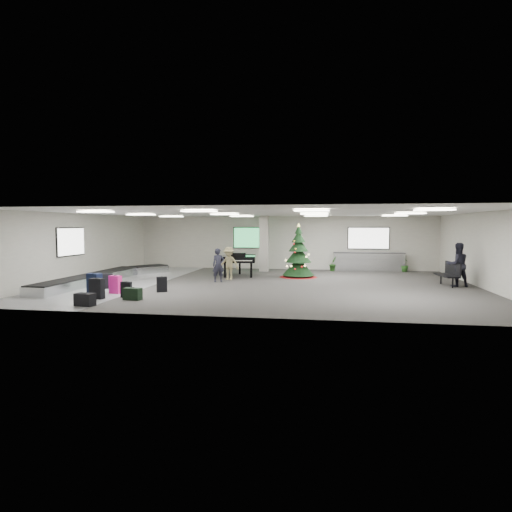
% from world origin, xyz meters
% --- Properties ---
extents(ground, '(18.00, 18.00, 0.00)m').
position_xyz_m(ground, '(0.00, 0.00, 0.00)').
color(ground, '#32312E').
rests_on(ground, ground).
extents(room_envelope, '(18.02, 14.02, 3.21)m').
position_xyz_m(room_envelope, '(-0.38, 0.67, 2.33)').
color(room_envelope, beige).
rests_on(room_envelope, ground).
extents(baggage_carousel, '(2.28, 9.71, 0.43)m').
position_xyz_m(baggage_carousel, '(-7.84, -0.08, 0.21)').
color(baggage_carousel, silver).
rests_on(baggage_carousel, ground).
extents(service_counter, '(4.05, 0.65, 1.08)m').
position_xyz_m(service_counter, '(5.00, 6.65, 0.55)').
color(service_counter, silver).
rests_on(service_counter, ground).
extents(suitcase_0, '(0.51, 0.32, 0.76)m').
position_xyz_m(suitcase_0, '(-5.58, -4.77, 0.37)').
color(suitcase_0, black).
rests_on(suitcase_0, ground).
extents(suitcase_1, '(0.38, 0.21, 0.59)m').
position_xyz_m(suitcase_1, '(-4.71, -4.27, 0.29)').
color(suitcase_1, black).
rests_on(suitcase_1, ground).
extents(pink_suitcase, '(0.49, 0.34, 0.71)m').
position_xyz_m(pink_suitcase, '(-5.53, -3.52, 0.35)').
color(pink_suitcase, '#FF2190').
rests_on(pink_suitcase, ground).
extents(suitcase_3, '(0.46, 0.38, 0.62)m').
position_xyz_m(suitcase_3, '(-3.91, -2.85, 0.30)').
color(suitcase_3, black).
rests_on(suitcase_3, ground).
extents(navy_suitcase, '(0.60, 0.45, 0.84)m').
position_xyz_m(navy_suitcase, '(-6.16, -3.93, 0.41)').
color(navy_suitcase, black).
rests_on(navy_suitcase, ground).
extents(suitcase_5, '(0.48, 0.36, 0.66)m').
position_xyz_m(suitcase_5, '(-5.87, -4.40, 0.32)').
color(suitcase_5, black).
rests_on(suitcase_5, ground).
extents(green_duffel, '(0.67, 0.41, 0.44)m').
position_xyz_m(green_duffel, '(-4.25, -4.73, 0.21)').
color(green_duffel, black).
rests_on(green_duffel, ground).
extents(suitcase_8, '(0.49, 0.43, 0.64)m').
position_xyz_m(suitcase_8, '(-6.49, -2.34, 0.31)').
color(suitcase_8, black).
rests_on(suitcase_8, ground).
extents(black_duffel, '(0.69, 0.46, 0.44)m').
position_xyz_m(black_duffel, '(-5.27, -6.09, 0.21)').
color(black_duffel, black).
rests_on(black_duffel, ground).
extents(christmas_tree, '(1.94, 1.94, 2.76)m').
position_xyz_m(christmas_tree, '(1.15, 2.94, 0.95)').
color(christmas_tree, maroon).
rests_on(christmas_tree, ground).
extents(grand_piano, '(1.98, 2.41, 1.26)m').
position_xyz_m(grand_piano, '(-1.96, 2.96, 0.90)').
color(grand_piano, black).
rests_on(grand_piano, ground).
extents(bench, '(0.72, 1.70, 1.05)m').
position_xyz_m(bench, '(7.84, 0.74, 0.59)').
color(bench, black).
rests_on(bench, ground).
extents(traveler_a, '(0.68, 0.60, 1.57)m').
position_xyz_m(traveler_a, '(-2.43, 0.46, 0.78)').
color(traveler_a, black).
rests_on(traveler_a, ground).
extents(traveler_b, '(1.13, 0.79, 1.60)m').
position_xyz_m(traveler_b, '(-2.13, 1.35, 0.80)').
color(traveler_b, '#877B53').
rests_on(traveler_b, ground).
extents(traveler_bench, '(1.00, 0.82, 1.89)m').
position_xyz_m(traveler_bench, '(8.12, 0.60, 0.95)').
color(traveler_bench, black).
rests_on(traveler_bench, ground).
extents(potted_plant_left, '(0.56, 0.60, 0.86)m').
position_xyz_m(potted_plant_left, '(2.95, 6.30, 0.43)').
color(potted_plant_left, '#133C16').
rests_on(potted_plant_left, ground).
extents(potted_plant_right, '(0.58, 0.58, 0.87)m').
position_xyz_m(potted_plant_right, '(6.96, 6.47, 0.43)').
color(potted_plant_right, '#133C16').
rests_on(potted_plant_right, ground).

